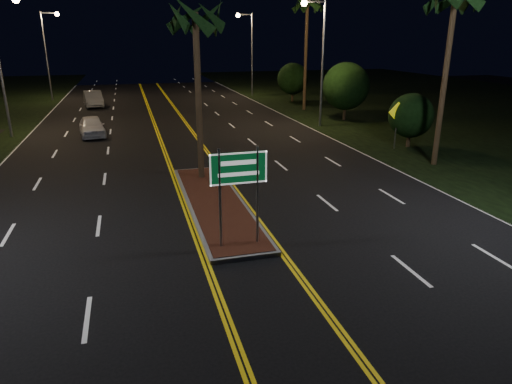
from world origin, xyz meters
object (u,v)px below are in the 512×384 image
object	(u,v)px
shrub_far	(293,79)
warning_sign	(397,118)
streetlight_right_far	(249,45)
median_island	(215,203)
palm_right_far	(307,5)
shrub_near	(411,116)
highway_sign	(239,178)
streetlight_left_far	(49,45)
car_near	(92,125)
palm_median	(195,18)
car_far	(93,97)
streetlight_left_mid	(3,51)
streetlight_right_mid	(318,49)
shrub_mid	(346,86)

from	to	relation	value
shrub_far	warning_sign	bearing A→B (deg)	-93.65
streetlight_right_far	warning_sign	distance (m)	28.57
median_island	palm_right_far	distance (m)	27.84
shrub_near	median_island	bearing A→B (deg)	-152.59
highway_sign	shrub_far	bearing A→B (deg)	67.43
shrub_far	warning_sign	world-z (taller)	shrub_far
streetlight_left_far	car_near	xyz separation A→B (m)	(4.99, -21.25, -4.87)
car_near	streetlight_left_far	bearing A→B (deg)	95.95
median_island	streetlight_right_far	size ratio (longest dim) A/B	1.14
palm_median	shrub_far	xyz separation A→B (m)	(13.80, 25.50, -4.94)
median_island	streetlight_right_far	distance (m)	37.00
streetlight_left_far	car_far	distance (m)	9.05
car_near	median_island	bearing A→B (deg)	-77.62
streetlight_left_mid	streetlight_right_mid	distance (m)	21.32
streetlight_left_far	palm_median	bearing A→B (deg)	-72.42
highway_sign	streetlight_right_mid	distance (m)	22.18
median_island	streetlight_right_far	world-z (taller)	streetlight_right_far
streetlight_left_mid	shrub_mid	world-z (taller)	streetlight_left_mid
streetlight_right_far	warning_sign	world-z (taller)	streetlight_right_far
car_far	shrub_far	bearing A→B (deg)	-12.37
median_island	shrub_mid	world-z (taller)	shrub_mid
car_far	warning_sign	xyz separation A→B (m)	(18.73, -23.87, 1.01)
highway_sign	palm_right_far	bearing A→B (deg)	64.80
streetlight_left_mid	shrub_mid	distance (m)	24.79
highway_sign	shrub_mid	distance (m)	25.41
car_near	shrub_mid	bearing A→B (deg)	-3.63
streetlight_right_mid	shrub_mid	xyz separation A→B (m)	(3.39, 2.00, -2.93)
streetlight_right_mid	car_near	size ratio (longest dim) A/B	1.90
palm_median	warning_sign	xyz separation A→B (m)	(12.38, 3.23, -5.39)
streetlight_left_mid	car_near	size ratio (longest dim) A/B	1.90
palm_median	car_far	world-z (taller)	palm_median
streetlight_right_mid	shrub_mid	bearing A→B (deg)	30.56
streetlight_left_far	shrub_far	size ratio (longest dim) A/B	2.27
streetlight_left_far	streetlight_right_mid	size ratio (longest dim) A/B	1.00
shrub_near	palm_median	bearing A→B (deg)	-165.47
shrub_mid	warning_sign	bearing A→B (deg)	-98.97
streetlight_right_mid	palm_right_far	distance (m)	9.00
streetlight_left_far	shrub_mid	distance (m)	31.85
shrub_mid	car_far	xyz separation A→B (m)	(-20.35, 13.60, -1.85)
palm_right_far	car_far	xyz separation A→B (m)	(-19.15, 7.60, -8.26)
streetlight_right_mid	shrub_mid	distance (m)	4.90
streetlight_left_mid	streetlight_left_far	size ratio (longest dim) A/B	1.00
streetlight_left_mid	streetlight_right_far	world-z (taller)	same
highway_sign	palm_median	distance (m)	9.11
palm_right_far	shrub_near	xyz separation A→B (m)	(0.70, -16.00, -7.20)
palm_median	car_far	size ratio (longest dim) A/B	1.57
streetlight_left_far	palm_right_far	world-z (taller)	palm_right_far
shrub_mid	warning_sign	size ratio (longest dim) A/B	1.62
streetlight_right_far	palm_right_far	world-z (taller)	palm_right_far
car_near	car_far	bearing A→B (deg)	85.54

